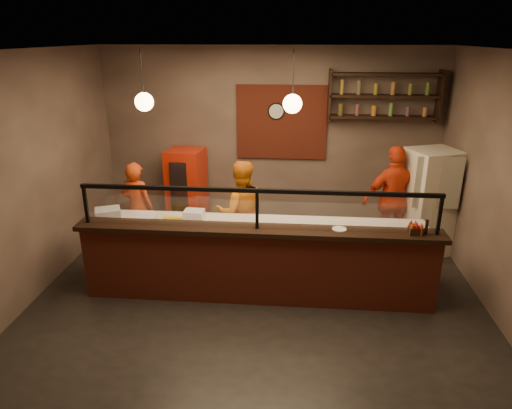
# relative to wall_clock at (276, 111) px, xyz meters

# --- Properties ---
(floor) EXTENTS (6.00, 6.00, 0.00)m
(floor) POSITION_rel_wall_clock_xyz_m (-0.10, -2.46, -2.10)
(floor) COLOR black
(floor) RESTS_ON ground
(ceiling) EXTENTS (6.00, 6.00, 0.00)m
(ceiling) POSITION_rel_wall_clock_xyz_m (-0.10, -2.46, 1.10)
(ceiling) COLOR #362D2A
(ceiling) RESTS_ON wall_back
(wall_back) EXTENTS (6.00, 0.00, 6.00)m
(wall_back) POSITION_rel_wall_clock_xyz_m (-0.10, 0.04, -0.50)
(wall_back) COLOR #7E675C
(wall_back) RESTS_ON floor
(wall_left) EXTENTS (0.00, 5.00, 5.00)m
(wall_left) POSITION_rel_wall_clock_xyz_m (-3.10, -2.46, -0.50)
(wall_left) COLOR #7E675C
(wall_left) RESTS_ON floor
(wall_right) EXTENTS (0.00, 5.00, 5.00)m
(wall_right) POSITION_rel_wall_clock_xyz_m (2.90, -2.46, -0.50)
(wall_right) COLOR #7E675C
(wall_right) RESTS_ON floor
(wall_front) EXTENTS (6.00, 0.00, 6.00)m
(wall_front) POSITION_rel_wall_clock_xyz_m (-0.10, -4.96, -0.50)
(wall_front) COLOR #7E675C
(wall_front) RESTS_ON floor
(brick_patch) EXTENTS (1.60, 0.04, 1.30)m
(brick_patch) POSITION_rel_wall_clock_xyz_m (0.10, 0.01, -0.20)
(brick_patch) COLOR maroon
(brick_patch) RESTS_ON wall_back
(service_counter) EXTENTS (4.60, 0.25, 1.00)m
(service_counter) POSITION_rel_wall_clock_xyz_m (-0.10, -2.76, -1.60)
(service_counter) COLOR maroon
(service_counter) RESTS_ON floor
(counter_ledge) EXTENTS (4.70, 0.37, 0.06)m
(counter_ledge) POSITION_rel_wall_clock_xyz_m (-0.10, -2.76, -1.07)
(counter_ledge) COLOR black
(counter_ledge) RESTS_ON service_counter
(worktop_cabinet) EXTENTS (4.60, 0.75, 0.85)m
(worktop_cabinet) POSITION_rel_wall_clock_xyz_m (-0.10, -2.26, -1.68)
(worktop_cabinet) COLOR gray
(worktop_cabinet) RESTS_ON floor
(worktop) EXTENTS (4.60, 0.75, 0.05)m
(worktop) POSITION_rel_wall_clock_xyz_m (-0.10, -2.26, -1.23)
(worktop) COLOR white
(worktop) RESTS_ON worktop_cabinet
(sneeze_guard) EXTENTS (4.50, 0.05, 0.52)m
(sneeze_guard) POSITION_rel_wall_clock_xyz_m (-0.10, -2.76, -0.73)
(sneeze_guard) COLOR white
(sneeze_guard) RESTS_ON counter_ledge
(wall_shelving) EXTENTS (1.84, 0.28, 0.85)m
(wall_shelving) POSITION_rel_wall_clock_xyz_m (1.80, -0.14, 0.30)
(wall_shelving) COLOR black
(wall_shelving) RESTS_ON wall_back
(wall_clock) EXTENTS (0.30, 0.04, 0.30)m
(wall_clock) POSITION_rel_wall_clock_xyz_m (0.00, 0.00, 0.00)
(wall_clock) COLOR black
(wall_clock) RESTS_ON wall_back
(pendant_left) EXTENTS (0.24, 0.24, 0.77)m
(pendant_left) POSITION_rel_wall_clock_xyz_m (-1.60, -2.26, 0.45)
(pendant_left) COLOR black
(pendant_left) RESTS_ON ceiling
(pendant_right) EXTENTS (0.24, 0.24, 0.77)m
(pendant_right) POSITION_rel_wall_clock_xyz_m (0.30, -2.26, 0.45)
(pendant_right) COLOR black
(pendant_right) RESTS_ON ceiling
(cook_left) EXTENTS (0.61, 0.47, 1.50)m
(cook_left) POSITION_rel_wall_clock_xyz_m (-2.15, -1.39, -1.35)
(cook_left) COLOR #D94314
(cook_left) RESTS_ON floor
(cook_mid) EXTENTS (0.91, 0.78, 1.62)m
(cook_mid) POSITION_rel_wall_clock_xyz_m (-0.45, -1.61, -1.29)
(cook_mid) COLOR orange
(cook_mid) RESTS_ON floor
(cook_right) EXTENTS (1.10, 0.66, 1.76)m
(cook_right) POSITION_rel_wall_clock_xyz_m (1.95, -1.02, -1.22)
(cook_right) COLOR red
(cook_right) RESTS_ON floor
(fridge) EXTENTS (0.90, 0.87, 1.70)m
(fridge) POSITION_rel_wall_clock_xyz_m (2.50, -1.01, -1.25)
(fridge) COLOR beige
(fridge) RESTS_ON floor
(red_cooler) EXTENTS (0.70, 0.66, 1.45)m
(red_cooler) POSITION_rel_wall_clock_xyz_m (-1.60, -0.31, -1.37)
(red_cooler) COLOR red
(red_cooler) RESTS_ON floor
(pizza_dough) EXTENTS (0.67, 0.67, 0.01)m
(pizza_dough) POSITION_rel_wall_clock_xyz_m (0.18, -2.39, -1.19)
(pizza_dough) COLOR beige
(pizza_dough) RESTS_ON worktop
(prep_tub_a) EXTENTS (0.42, 0.39, 0.17)m
(prep_tub_a) POSITION_rel_wall_clock_xyz_m (-2.25, -2.29, -1.12)
(prep_tub_a) COLOR silver
(prep_tub_a) RESTS_ON worktop
(prep_tub_b) EXTENTS (0.29, 0.23, 0.14)m
(prep_tub_b) POSITION_rel_wall_clock_xyz_m (-1.05, -2.17, -1.13)
(prep_tub_b) COLOR silver
(prep_tub_b) RESTS_ON worktop
(prep_tub_c) EXTENTS (0.33, 0.28, 0.16)m
(prep_tub_c) POSITION_rel_wall_clock_xyz_m (-1.67, -2.45, -1.12)
(prep_tub_c) COLOR white
(prep_tub_c) RESTS_ON worktop
(rolling_pin) EXTENTS (0.33, 0.06, 0.06)m
(rolling_pin) POSITION_rel_wall_clock_xyz_m (-1.32, -2.20, -1.17)
(rolling_pin) COLOR yellow
(rolling_pin) RESTS_ON worktop
(condiment_caddy) EXTENTS (0.17, 0.14, 0.09)m
(condiment_caddy) POSITION_rel_wall_clock_xyz_m (1.86, -2.77, -0.99)
(condiment_caddy) COLOR black
(condiment_caddy) RESTS_ON counter_ledge
(pepper_mill) EXTENTS (0.04, 0.04, 0.18)m
(pepper_mill) POSITION_rel_wall_clock_xyz_m (1.99, -2.75, -0.95)
(pepper_mill) COLOR black
(pepper_mill) RESTS_ON counter_ledge
(small_plate) EXTENTS (0.19, 0.19, 0.01)m
(small_plate) POSITION_rel_wall_clock_xyz_m (0.94, -2.72, -1.03)
(small_plate) COLOR silver
(small_plate) RESTS_ON counter_ledge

